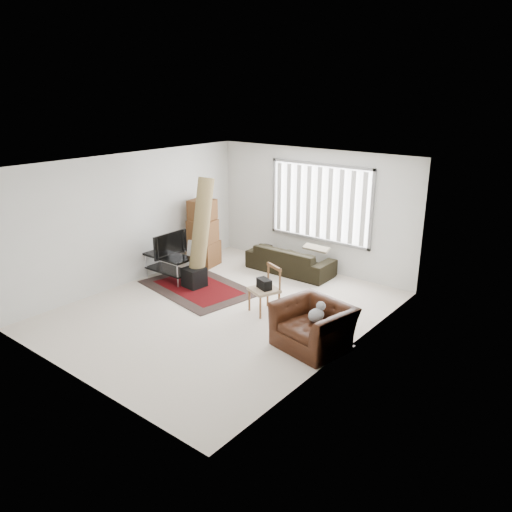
{
  "coord_description": "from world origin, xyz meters",
  "views": [
    {
      "loc": [
        5.75,
        -6.23,
        3.89
      ],
      "look_at": [
        0.46,
        0.4,
        1.05
      ],
      "focal_mm": 35.0,
      "sensor_mm": 36.0,
      "label": 1
    }
  ],
  "objects_px": {
    "sofa": "(290,256)",
    "side_chair": "(265,287)",
    "moving_boxes": "(203,235)",
    "armchair": "(314,323)",
    "tv_stand": "(169,262)"
  },
  "relations": [
    {
      "from": "side_chair",
      "to": "armchair",
      "type": "height_order",
      "value": "side_chair"
    },
    {
      "from": "sofa",
      "to": "tv_stand",
      "type": "bearing_deg",
      "value": 48.05
    },
    {
      "from": "sofa",
      "to": "armchair",
      "type": "bearing_deg",
      "value": 130.06
    },
    {
      "from": "moving_boxes",
      "to": "sofa",
      "type": "relative_size",
      "value": 0.77
    },
    {
      "from": "moving_boxes",
      "to": "armchair",
      "type": "height_order",
      "value": "moving_boxes"
    },
    {
      "from": "side_chair",
      "to": "armchair",
      "type": "distance_m",
      "value": 1.5
    },
    {
      "from": "sofa",
      "to": "armchair",
      "type": "height_order",
      "value": "armchair"
    },
    {
      "from": "tv_stand",
      "to": "moving_boxes",
      "type": "relative_size",
      "value": 0.72
    },
    {
      "from": "sofa",
      "to": "side_chair",
      "type": "bearing_deg",
      "value": 111.93
    },
    {
      "from": "side_chair",
      "to": "armchair",
      "type": "bearing_deg",
      "value": -0.75
    },
    {
      "from": "sofa",
      "to": "side_chair",
      "type": "relative_size",
      "value": 2.25
    },
    {
      "from": "side_chair",
      "to": "moving_boxes",
      "type": "bearing_deg",
      "value": 177.53
    },
    {
      "from": "tv_stand",
      "to": "sofa",
      "type": "relative_size",
      "value": 0.56
    },
    {
      "from": "tv_stand",
      "to": "side_chair",
      "type": "distance_m",
      "value": 2.61
    },
    {
      "from": "tv_stand",
      "to": "armchair",
      "type": "bearing_deg",
      "value": -8.21
    }
  ]
}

